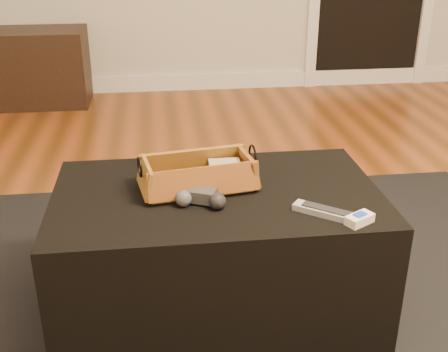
{
  "coord_description": "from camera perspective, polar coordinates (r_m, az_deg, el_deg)",
  "views": [
    {
      "loc": [
        -0.36,
        -1.53,
        1.18
      ],
      "look_at": [
        -0.17,
        -0.01,
        0.49
      ],
      "focal_mm": 45.0,
      "sensor_mm": 36.0,
      "label": 1
    }
  ],
  "objects": [
    {
      "name": "game_controller",
      "position": [
        1.63,
        -2.33,
        -2.24
      ],
      "size": [
        0.16,
        0.11,
        0.05
      ],
      "color": "#303033",
      "rests_on": "ottoman"
    },
    {
      "name": "ottoman",
      "position": [
        1.82,
        -0.71,
        -7.55
      ],
      "size": [
        1.0,
        0.6,
        0.42
      ],
      "primitive_type": "cube",
      "color": "black",
      "rests_on": "area_rug"
    },
    {
      "name": "cloth_bundle",
      "position": [
        1.77,
        0.06,
        0.64
      ],
      "size": [
        0.1,
        0.07,
        0.05
      ],
      "primitive_type": "cube",
      "rotation": [
        0.0,
        0.0,
        -0.01
      ],
      "color": "tan",
      "rests_on": "wicker_basket"
    },
    {
      "name": "tv_remote",
      "position": [
        1.72,
        -3.12,
        -0.81
      ],
      "size": [
        0.19,
        0.09,
        0.02
      ],
      "primitive_type": "cube",
      "rotation": [
        0.0,
        0.0,
        0.27
      ],
      "color": "black",
      "rests_on": "wicker_basket"
    },
    {
      "name": "floor",
      "position": [
        1.97,
        5.05,
        -12.92
      ],
      "size": [
        5.0,
        5.5,
        0.01
      ],
      "primitive_type": "cube",
      "color": "brown",
      "rests_on": "ground"
    },
    {
      "name": "baseboard",
      "position": [
        4.42,
        -2.24,
        9.56
      ],
      "size": [
        5.0,
        0.04,
        0.12
      ],
      "primitive_type": "cube",
      "color": "white",
      "rests_on": "floor"
    },
    {
      "name": "wicker_basket",
      "position": [
        1.72,
        -2.66,
        0.03
      ],
      "size": [
        0.38,
        0.24,
        0.12
      ],
      "color": "#976322",
      "rests_on": "ottoman"
    },
    {
      "name": "silver_remote",
      "position": [
        1.6,
        10.41,
        -3.63
      ],
      "size": [
        0.18,
        0.15,
        0.02
      ],
      "color": "#B3B7BB",
      "rests_on": "ottoman"
    },
    {
      "name": "cream_gadget",
      "position": [
        1.58,
        13.61,
        -4.27
      ],
      "size": [
        0.09,
        0.08,
        0.03
      ],
      "color": "white",
      "rests_on": "ottoman"
    },
    {
      "name": "area_rug",
      "position": [
        1.9,
        -0.5,
        -13.87
      ],
      "size": [
        2.6,
        2.0,
        0.01
      ],
      "primitive_type": "cube",
      "color": "black",
      "rests_on": "floor"
    }
  ]
}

